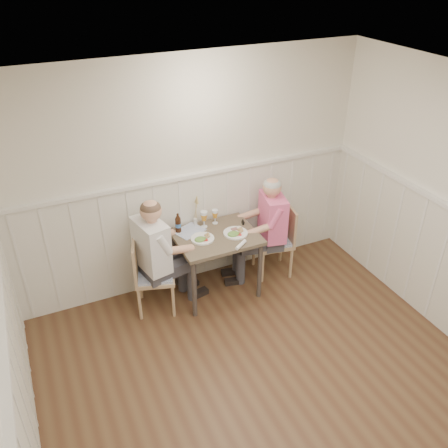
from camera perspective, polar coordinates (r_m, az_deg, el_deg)
name	(u,v)px	position (r m, az deg, el deg)	size (l,w,h in m)	color
ground_plane	(291,418)	(4.39, 8.11, -22.08)	(4.50, 4.50, 0.00)	#4C301D
room_shell	(308,275)	(3.31, 10.02, -6.02)	(4.04, 4.54, 2.60)	silver
wainscot	(256,307)	(4.28, 3.91, -9.92)	(4.00, 4.49, 1.34)	white
dining_table	(216,243)	(5.18, -0.92, -2.33)	(0.88, 0.70, 0.75)	brown
chair_right	(277,237)	(5.63, 6.45, -1.62)	(0.48, 0.48, 0.88)	tan
chair_left	(149,272)	(5.09, -8.97, -5.78)	(0.51, 0.51, 0.87)	tan
man_in_pink	(268,236)	(5.51, 5.35, -1.43)	(0.66, 0.48, 1.30)	#3F3F47
diner_cream	(157,265)	(5.03, -8.10, -4.87)	(0.68, 0.49, 1.35)	#3F3F47
plate_man	(235,232)	(5.13, 1.34, -1.03)	(0.27, 0.27, 0.07)	white
plate_diner	(202,238)	(5.04, -2.69, -1.73)	(0.25, 0.25, 0.06)	white
beer_glass_a	(215,214)	(5.28, -1.09, 1.16)	(0.07, 0.07, 0.17)	silver
beer_glass_b	(204,217)	(5.20, -2.42, 0.88)	(0.08, 0.08, 0.20)	silver
beer_bottle	(178,224)	(5.15, -5.54, 0.00)	(0.06, 0.06, 0.23)	black
rolled_napkin	(241,245)	(4.93, 2.05, -2.51)	(0.17, 0.13, 0.04)	white
grass_vase	(195,212)	(5.23, -3.51, 1.49)	(0.04, 0.04, 0.37)	silver
gingham_mat	(189,231)	(5.20, -4.20, -0.83)	(0.37, 0.34, 0.01)	#6078AF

